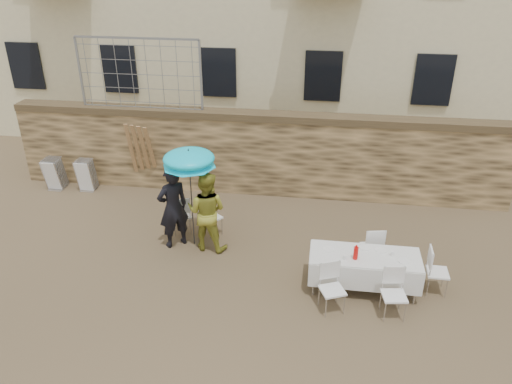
# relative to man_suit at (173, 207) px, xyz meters

# --- Properties ---
(ground) EXTENTS (80.00, 80.00, 0.00)m
(ground) POSITION_rel_man_suit_xyz_m (1.41, -2.08, -0.95)
(ground) COLOR brown
(ground) RESTS_ON ground
(stone_wall) EXTENTS (13.00, 0.50, 2.20)m
(stone_wall) POSITION_rel_man_suit_xyz_m (1.41, 2.92, 0.15)
(stone_wall) COLOR olive
(stone_wall) RESTS_ON ground
(chain_link_fence) EXTENTS (3.20, 0.06, 1.80)m
(chain_link_fence) POSITION_rel_man_suit_xyz_m (-1.59, 2.92, 2.15)
(chain_link_fence) COLOR gray
(chain_link_fence) RESTS_ON stone_wall
(man_suit) EXTENTS (0.82, 0.80, 1.90)m
(man_suit) POSITION_rel_man_suit_xyz_m (0.00, 0.00, 0.00)
(man_suit) COLOR black
(man_suit) RESTS_ON ground
(woman_dress) EXTENTS (0.98, 0.81, 1.83)m
(woman_dress) POSITION_rel_man_suit_xyz_m (0.75, 0.00, -0.04)
(woman_dress) COLOR gold
(woman_dress) RESTS_ON ground
(umbrella) EXTENTS (1.14, 1.14, 2.14)m
(umbrella) POSITION_rel_man_suit_xyz_m (0.40, 0.10, 1.08)
(umbrella) COLOR #3F3F44
(umbrella) RESTS_ON ground
(couple_chair_left) EXTENTS (0.62, 0.62, 0.96)m
(couple_chair_left) POSITION_rel_man_suit_xyz_m (0.00, 0.55, -0.47)
(couple_chair_left) COLOR white
(couple_chair_left) RESTS_ON ground
(couple_chair_right) EXTENTS (0.67, 0.67, 0.96)m
(couple_chair_right) POSITION_rel_man_suit_xyz_m (0.70, 0.55, -0.47)
(couple_chair_right) COLOR white
(couple_chair_right) RESTS_ON ground
(banquet_table) EXTENTS (2.10, 0.85, 0.78)m
(banquet_table) POSITION_rel_man_suit_xyz_m (4.09, -1.01, -0.22)
(banquet_table) COLOR silver
(banquet_table) RESTS_ON ground
(soda_bottle) EXTENTS (0.09, 0.09, 0.26)m
(soda_bottle) POSITION_rel_man_suit_xyz_m (3.89, -1.16, -0.05)
(soda_bottle) COLOR red
(soda_bottle) RESTS_ON banquet_table
(table_chair_front_left) EXTENTS (0.63, 0.63, 0.96)m
(table_chair_front_left) POSITION_rel_man_suit_xyz_m (3.49, -1.76, -0.47)
(table_chair_front_left) COLOR white
(table_chair_front_left) RESTS_ON ground
(table_chair_front_right) EXTENTS (0.55, 0.55, 0.96)m
(table_chair_front_right) POSITION_rel_man_suit_xyz_m (4.59, -1.76, -0.47)
(table_chair_front_right) COLOR white
(table_chair_front_right) RESTS_ON ground
(table_chair_back) EXTENTS (0.56, 0.56, 0.96)m
(table_chair_back) POSITION_rel_man_suit_xyz_m (4.29, -0.21, -0.47)
(table_chair_back) COLOR white
(table_chair_back) RESTS_ON ground
(table_chair_side) EXTENTS (0.49, 0.49, 0.96)m
(table_chair_side) POSITION_rel_man_suit_xyz_m (5.49, -0.91, -0.47)
(table_chair_side) COLOR white
(table_chair_side) RESTS_ON ground
(chair_stack_left) EXTENTS (0.46, 0.55, 0.92)m
(chair_stack_left) POSITION_rel_man_suit_xyz_m (-4.07, 2.49, -0.49)
(chair_stack_left) COLOR white
(chair_stack_left) RESTS_ON ground
(chair_stack_right) EXTENTS (0.46, 0.47, 0.92)m
(chair_stack_right) POSITION_rel_man_suit_xyz_m (-3.17, 2.49, -0.49)
(chair_stack_right) COLOR white
(chair_stack_right) RESTS_ON ground
(wood_planks) EXTENTS (0.70, 0.20, 2.00)m
(wood_planks) POSITION_rel_man_suit_xyz_m (-1.57, 2.56, 0.05)
(wood_planks) COLOR #A37749
(wood_planks) RESTS_ON ground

